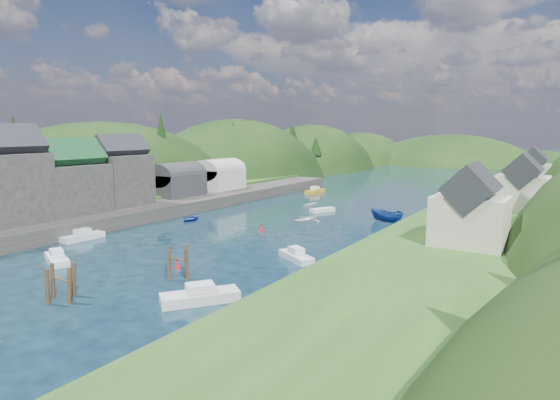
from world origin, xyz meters
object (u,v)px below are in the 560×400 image
Objects in this scene: piling_cluster_near at (61,286)px; channel_buoy_near at (177,264)px; channel_buoy_far at (261,228)px; piling_cluster_far at (178,265)px.

piling_cluster_near is 3.25× the size of channel_buoy_near.
piling_cluster_near is 3.25× the size of channel_buoy_far.
piling_cluster_near reaches higher than piling_cluster_far.
channel_buoy_near and channel_buoy_far have the same top height.
piling_cluster_far reaches higher than channel_buoy_far.
channel_buoy_near is at bearing 82.39° from piling_cluster_near.
channel_buoy_far is (-5.07, 20.98, -0.72)m from piling_cluster_far.
channel_buoy_far is (-1.44, 30.74, -0.74)m from piling_cluster_near.
channel_buoy_near is at bearing 136.32° from piling_cluster_far.
piling_cluster_far is 2.94m from channel_buoy_near.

